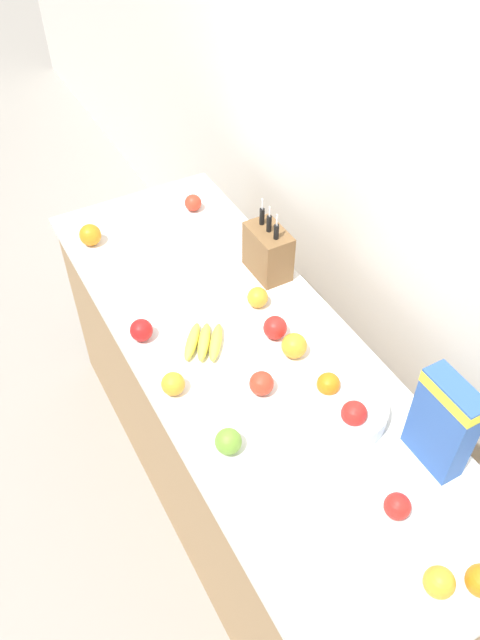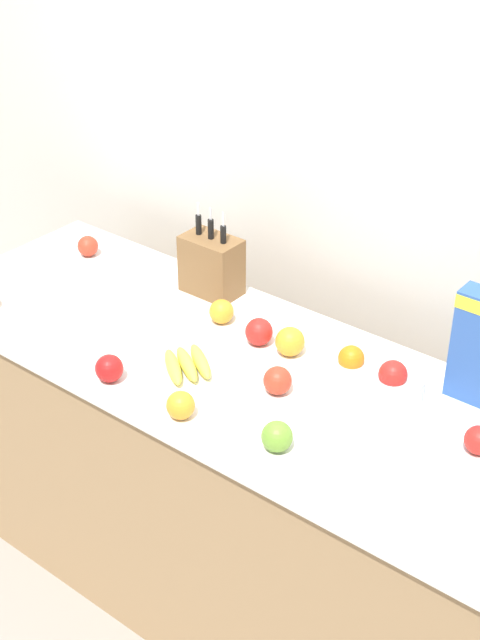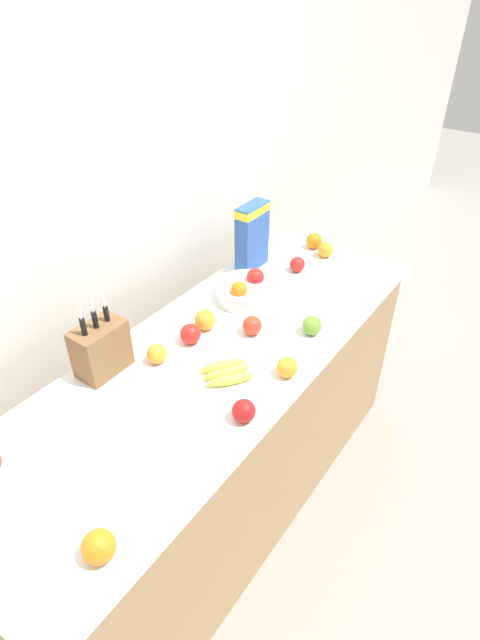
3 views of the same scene
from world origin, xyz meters
The scene contains 18 objects.
ground_plane centered at (0.00, 0.00, 0.00)m, with size 14.00×14.00×0.00m, color gray.
wall_back centered at (0.00, 0.57, 1.30)m, with size 9.00×0.06×2.60m.
counter centered at (0.00, 0.00, 0.44)m, with size 2.01×0.70×0.88m.
knife_block centered at (-0.30, 0.25, 0.98)m, with size 0.18×0.11×0.29m.
cereal_box centered at (0.59, 0.25, 1.05)m, with size 0.17×0.07×0.30m.
fruit_bowl centered at (0.36, 0.11, 0.92)m, with size 0.26×0.26×0.12m.
banana_bunch centered at (-0.08, -0.11, 0.90)m, with size 0.20×0.19×0.04m.
apple_rightmost centered at (0.68, 0.06, 0.92)m, with size 0.07×0.07×0.07m, color red.
apple_by_knife_block centered at (-0.78, 0.19, 0.92)m, with size 0.07×0.07×0.07m, color red.
apple_middle centered at (0.30, -0.23, 0.92)m, with size 0.08×0.08×0.08m, color #6B9E33.
apple_front centered at (0.17, -0.04, 0.92)m, with size 0.07×0.07×0.07m, color red.
apple_near_bananas centered at (-0.21, -0.27, 0.92)m, with size 0.08×0.08×0.08m, color red.
apple_rear centered at (-0.01, 0.11, 0.92)m, with size 0.08×0.08×0.08m, color red.
orange_front_right centered at (0.04, -0.28, 0.92)m, with size 0.07×0.07×0.07m, color orange.
orange_mid_left centered at (0.88, 0.02, 0.92)m, with size 0.08×0.08×0.08m, color orange.
orange_front_center centered at (0.09, 0.12, 0.93)m, with size 0.08×0.08×0.08m, color orange.
orange_by_cereal centered at (-0.76, -0.25, 0.93)m, with size 0.08×0.08×0.08m, color orange.
orange_near_bowl centered at (-0.16, 0.13, 0.92)m, with size 0.07×0.07×0.07m, color orange.
Camera 1 is at (1.17, -0.67, 2.37)m, focal length 35.00 mm.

